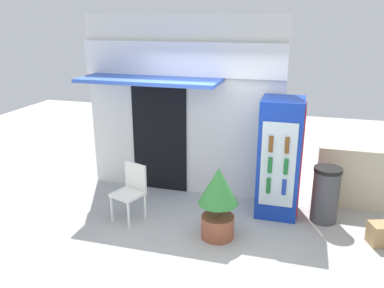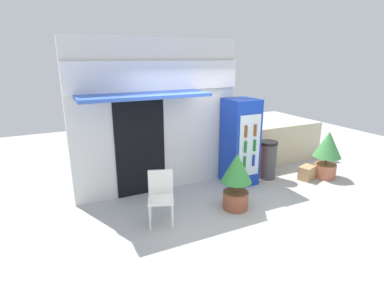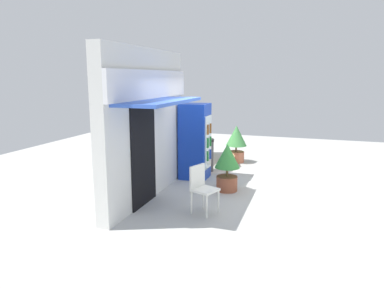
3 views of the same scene
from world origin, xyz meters
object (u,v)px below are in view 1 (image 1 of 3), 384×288
plastic_chair (131,188)px  potted_plant_near_shop (218,198)px  trash_bin (325,194)px  cardboard_box (384,234)px  drink_cooler (280,158)px

plastic_chair → potted_plant_near_shop: (1.39, -0.16, 0.09)m
plastic_chair → trash_bin: plastic_chair is taller
plastic_chair → cardboard_box: plastic_chair is taller
drink_cooler → plastic_chair: bearing=-158.9°
plastic_chair → potted_plant_near_shop: potted_plant_near_shop is taller
potted_plant_near_shop → plastic_chair: bearing=173.3°
potted_plant_near_shop → cardboard_box: bearing=11.1°
potted_plant_near_shop → drink_cooler: bearing=52.6°
potted_plant_near_shop → cardboard_box: potted_plant_near_shop is taller
plastic_chair → trash_bin: size_ratio=1.02×
potted_plant_near_shop → trash_bin: bearing=31.9°
drink_cooler → trash_bin: drink_cooler is taller
plastic_chair → potted_plant_near_shop: size_ratio=0.84×
cardboard_box → potted_plant_near_shop: bearing=-168.9°
drink_cooler → cardboard_box: bearing=-20.1°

